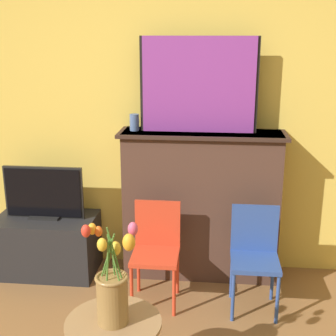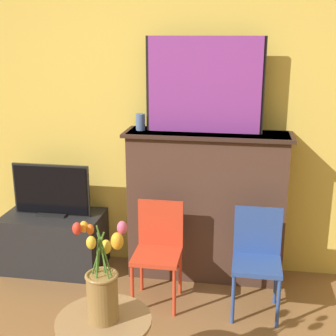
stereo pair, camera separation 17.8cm
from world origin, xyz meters
TOP-DOWN VIEW (x-y plane):
  - wall_back at (0.00, 2.13)m, footprint 8.00×0.06m
  - fireplace_mantel at (0.29, 1.95)m, footprint 1.22×0.35m
  - painting at (0.25, 1.95)m, footprint 0.84×0.03m
  - mantel_candle at (-0.21, 1.95)m, footprint 0.07×0.07m
  - tv_stand at (-0.91, 1.86)m, footprint 0.77×0.45m
  - tv_monitor at (-0.91, 1.86)m, footprint 0.61×0.12m
  - chair_red at (-0.01, 1.54)m, footprint 0.32×0.32m
  - chair_blue at (0.67, 1.52)m, footprint 0.32×0.32m
  - vase_tulips at (-0.09, 0.53)m, footprint 0.27×0.18m

SIDE VIEW (x-z plane):
  - tv_stand at x=-0.91m, z-range 0.00..0.45m
  - chair_red at x=-0.01m, z-range 0.06..0.77m
  - chair_blue at x=0.67m, z-range 0.06..0.77m
  - fireplace_mantel at x=0.29m, z-range 0.01..1.15m
  - tv_monitor at x=-0.91m, z-range 0.45..0.85m
  - vase_tulips at x=-0.09m, z-range 0.41..0.93m
  - mantel_candle at x=-0.21m, z-range 1.14..1.26m
  - wall_back at x=0.00m, z-range 0.00..2.70m
  - painting at x=0.25m, z-range 1.14..1.81m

